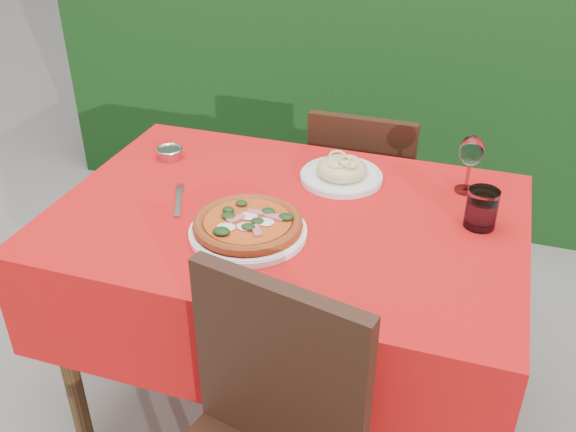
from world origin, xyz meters
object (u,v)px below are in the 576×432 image
(water_glass, at_px, (481,210))
(pizza_plate, at_px, (248,226))
(fork, at_px, (178,203))
(steel_ramekin, at_px, (170,153))
(chair_far, at_px, (363,197))
(pasta_plate, at_px, (341,172))
(wine_glass, at_px, (471,153))

(water_glass, bearing_deg, pizza_plate, -157.67)
(fork, distance_m, steel_ramekin, 0.30)
(chair_far, xyz_separation_m, pizza_plate, (-0.14, -0.77, 0.30))
(chair_far, distance_m, pasta_plate, 0.50)
(water_glass, height_order, fork, water_glass)
(water_glass, distance_m, fork, 0.81)
(wine_glass, distance_m, fork, 0.82)
(chair_far, relative_size, fork, 4.07)
(pasta_plate, distance_m, steel_ramekin, 0.55)
(pasta_plate, distance_m, fork, 0.48)
(chair_far, distance_m, wine_glass, 0.65)
(pizza_plate, bearing_deg, chair_far, 79.33)
(water_glass, bearing_deg, pasta_plate, 161.07)
(water_glass, bearing_deg, fork, -169.87)
(chair_far, relative_size, wine_glass, 4.78)
(pasta_plate, bearing_deg, wine_glass, 7.02)
(water_glass, bearing_deg, wine_glass, 105.28)
(pasta_plate, bearing_deg, water_glass, -18.93)
(pizza_plate, relative_size, pasta_plate, 1.41)
(pizza_plate, bearing_deg, steel_ramekin, 139.27)
(chair_far, relative_size, pizza_plate, 2.40)
(pizza_plate, distance_m, pasta_plate, 0.40)
(fork, bearing_deg, steel_ramekin, 97.64)
(fork, bearing_deg, pasta_plate, 11.87)
(chair_far, height_order, wine_glass, wine_glass)
(pasta_plate, relative_size, fork, 1.20)
(wine_glass, relative_size, fork, 0.85)
(water_glass, relative_size, steel_ramekin, 1.39)
(chair_far, xyz_separation_m, water_glass, (0.41, -0.54, 0.33))
(chair_far, bearing_deg, steel_ramekin, 38.34)
(chair_far, xyz_separation_m, wine_glass, (0.36, -0.36, 0.40))
(pasta_plate, relative_size, water_glass, 2.29)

